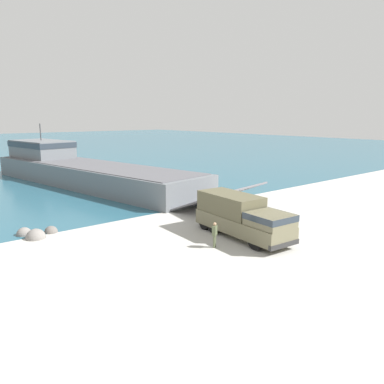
% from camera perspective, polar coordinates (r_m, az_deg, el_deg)
% --- Properties ---
extents(ground_plane, '(240.00, 240.00, 0.00)m').
position_cam_1_polar(ground_plane, '(29.79, 5.53, -5.06)').
color(ground_plane, '#B7B5AD').
extents(landing_craft, '(13.75, 41.14, 7.45)m').
position_cam_1_polar(landing_craft, '(50.29, -16.65, 3.42)').
color(landing_craft, slate).
rests_on(landing_craft, ground_plane).
extents(military_truck, '(3.11, 8.06, 2.92)m').
position_cam_1_polar(military_truck, '(26.72, 7.60, -3.69)').
color(military_truck, '#6B664C').
rests_on(military_truck, ground_plane).
extents(soldier_on_ramp, '(0.50, 0.43, 1.70)m').
position_cam_1_polar(soldier_on_ramp, '(24.55, 3.46, -6.26)').
color(soldier_on_ramp, '#566042').
rests_on(soldier_on_ramp, ground_plane).
extents(shoreline_rock_a, '(1.37, 1.37, 1.37)m').
position_cam_1_polar(shoreline_rock_a, '(28.77, -22.69, -6.52)').
color(shoreline_rock_a, gray).
rests_on(shoreline_rock_a, ground_plane).
extents(shoreline_rock_b, '(0.72, 0.72, 0.72)m').
position_cam_1_polar(shoreline_rock_b, '(40.59, 8.03, -0.67)').
color(shoreline_rock_b, '#66605B').
rests_on(shoreline_rock_b, ground_plane).
extents(shoreline_rock_c, '(0.97, 0.97, 0.97)m').
position_cam_1_polar(shoreline_rock_c, '(29.79, -20.67, -5.77)').
color(shoreline_rock_c, '#66605B').
rests_on(shoreline_rock_c, ground_plane).
extents(shoreline_rock_d, '(1.10, 1.10, 1.10)m').
position_cam_1_polar(shoreline_rock_d, '(29.92, -24.19, -5.97)').
color(shoreline_rock_d, gray).
rests_on(shoreline_rock_d, ground_plane).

